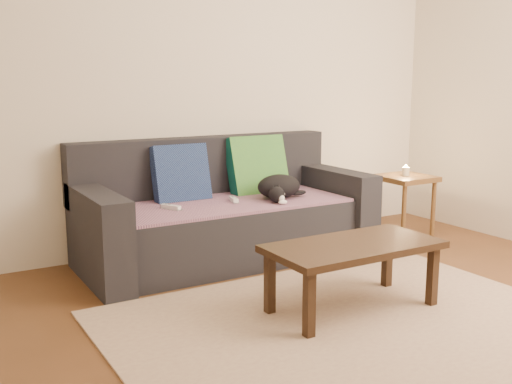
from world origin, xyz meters
TOP-DOWN VIEW (x-y plane):
  - ground at (0.00, 0.00)m, footprint 4.50×4.50m
  - back_wall at (0.00, 2.00)m, footprint 4.50×0.04m
  - sofa at (0.00, 1.57)m, footprint 2.10×0.94m
  - throw_blanket at (0.00, 1.48)m, footprint 1.66×0.74m
  - cushion_navy at (-0.26, 1.74)m, footprint 0.41×0.20m
  - cushion_green at (0.38, 1.74)m, footprint 0.47×0.25m
  - cat at (0.36, 1.39)m, footprint 0.42×0.39m
  - wii_remote_a at (-0.47, 1.45)m, footprint 0.10×0.15m
  - wii_remote_b at (0.02, 1.47)m, footprint 0.07×0.15m
  - side_table at (1.58, 1.36)m, footprint 0.41×0.41m
  - candle at (1.58, 1.36)m, footprint 0.06×0.06m
  - rug at (0.00, 0.15)m, footprint 2.50×1.80m
  - coffee_table at (0.15, 0.29)m, footprint 0.99×0.50m

SIDE VIEW (x-z plane):
  - ground at x=0.00m, z-range 0.00..0.00m
  - rug at x=0.00m, z-range 0.00..0.01m
  - sofa at x=0.00m, z-range -0.13..0.74m
  - coffee_table at x=0.15m, z-range 0.15..0.54m
  - side_table at x=1.58m, z-range 0.17..0.68m
  - throw_blanket at x=0.00m, z-range 0.42..0.44m
  - wii_remote_a at x=-0.47m, z-range 0.44..0.47m
  - wii_remote_b at x=0.02m, z-range 0.44..0.47m
  - cat at x=0.36m, z-range 0.44..0.61m
  - candle at x=1.58m, z-range 0.51..0.60m
  - cushion_navy at x=-0.26m, z-range 0.42..0.84m
  - cushion_green at x=0.38m, z-range 0.39..0.87m
  - back_wall at x=0.00m, z-range 0.00..2.60m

